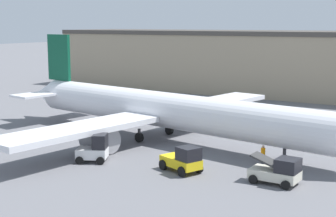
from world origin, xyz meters
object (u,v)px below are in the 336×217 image
object	(u,v)px
ground_crew_worker	(263,154)
pushback_tug	(183,160)
baggage_tug	(95,150)
belt_loader_truck	(278,171)
airplane	(160,110)

from	to	relation	value
ground_crew_worker	pushback_tug	world-z (taller)	pushback_tug
baggage_tug	belt_loader_truck	bearing A→B (deg)	-18.84
airplane	belt_loader_truck	xyz separation A→B (m)	(14.72, -7.75, -1.95)
airplane	pushback_tug	xyz separation A→B (m)	(7.51, -8.71, -1.91)
airplane	baggage_tug	distance (m)	10.03
airplane	ground_crew_worker	bearing A→B (deg)	-7.18
airplane	ground_crew_worker	size ratio (longest dim) A/B	25.28
belt_loader_truck	pushback_tug	distance (m)	7.28
baggage_tug	pushback_tug	distance (m)	7.82
airplane	baggage_tug	size ratio (longest dim) A/B	13.72
belt_loader_truck	pushback_tug	bearing A→B (deg)	-170.16
belt_loader_truck	pushback_tug	xyz separation A→B (m)	(-7.21, -0.96, 0.04)
ground_crew_worker	belt_loader_truck	distance (m)	4.96
belt_loader_truck	ground_crew_worker	bearing A→B (deg)	125.52
belt_loader_truck	pushback_tug	world-z (taller)	pushback_tug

